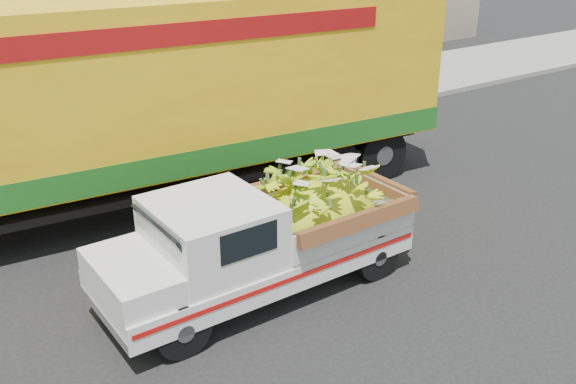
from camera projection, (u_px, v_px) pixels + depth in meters
ground at (121, 317)px, 8.74m from camera, size 100.00×100.00×0.00m
curb at (17, 183)px, 12.89m from camera, size 60.00×0.25×0.15m
pickup_truck at (278, 232)px, 9.20m from camera, size 4.57×1.71×1.60m
semi_trailer at (134, 97)px, 11.11m from camera, size 12.04×3.55×3.80m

